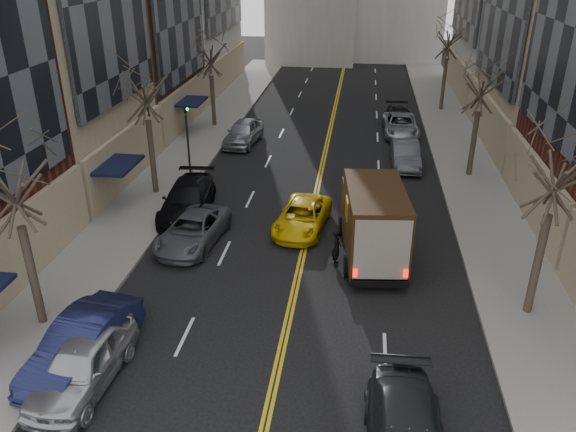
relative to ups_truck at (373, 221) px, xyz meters
The scene contains 20 objects.
sidewalk_left 17.35m from the ups_truck, 133.99° to the left, with size 4.00×66.00×0.15m, color slate.
sidewalk_right 13.90m from the ups_truck, 64.22° to the left, with size 4.00×66.00×0.15m, color slate.
tree_lf_near 14.24m from the ups_truck, 150.88° to the right, with size 3.20×3.20×8.41m.
tree_lf_mid 13.87m from the ups_truck, 155.30° to the left, with size 3.20×3.20×8.91m.
tree_lf_far 22.30m from the ups_truck, 122.63° to the left, with size 3.20×3.20×8.12m.
tree_rt_near 8.29m from the ups_truck, 31.62° to the right, with size 3.20×3.20×8.71m.
tree_rt_mid 12.73m from the ups_truck, 60.90° to the left, with size 3.20×3.20×8.32m.
tree_rt_far 26.56m from the ups_truck, 77.15° to the left, with size 3.20×3.20×9.11m.
traffic_signal 12.82m from the ups_truck, 144.46° to the left, with size 0.29×0.26×4.70m.
ups_truck is the anchor object (origin of this frame).
taxi 4.15m from the ups_truck, 145.25° to the left, with size 2.18×4.73×1.32m, color #DAB209.
pedestrian 1.95m from the ups_truck, 149.14° to the right, with size 0.60×0.40×1.66m, color black.
parked_lf_a 12.86m from the ups_truck, 133.63° to the right, with size 1.90×4.72×1.61m, color #B7BABF.
parked_lf_b 12.54m from the ups_truck, 138.00° to the right, with size 1.75×5.02×1.66m, color #13173D.
parked_lf_c 8.17m from the ups_truck, behind, with size 2.28×4.93×1.37m, color #505158.
parked_lf_d 9.89m from the ups_truck, 160.75° to the left, with size 2.26×5.55×1.61m, color black.
parked_lf_e 17.10m from the ups_truck, 120.78° to the left, with size 1.95×4.85×1.65m, color #989A9F.
parked_rt_a 11.92m from the ups_truck, 79.80° to the left, with size 1.61×4.63×1.52m, color #47494F.
parked_rt_b 18.34m from the ups_truck, 83.41° to the left, with size 2.43×5.26×1.46m, color #9B9EA3.
parked_rt_c 20.20m from the ups_truck, 84.02° to the left, with size 2.03×4.98×1.45m, color black.
Camera 1 is at (2.23, -7.36, 12.44)m, focal length 35.00 mm.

